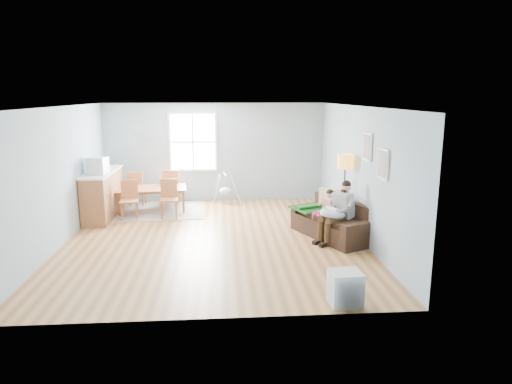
{
  "coord_description": "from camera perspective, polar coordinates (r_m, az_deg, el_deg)",
  "views": [
    {
      "loc": [
        0.19,
        -9.12,
        2.94
      ],
      "look_at": [
        0.86,
        -0.16,
        1.0
      ],
      "focal_mm": 32.0,
      "sensor_mm": 36.0,
      "label": 1
    }
  ],
  "objects": [
    {
      "name": "storage_cube",
      "position": [
        6.72,
        11.02,
        -11.69
      ],
      "size": [
        0.46,
        0.42,
        0.49
      ],
      "color": "silver",
      "rests_on": "room"
    },
    {
      "name": "green_throw",
      "position": [
        10.08,
        7.22,
        -1.97
      ],
      "size": [
        1.1,
        1.01,
        0.04
      ],
      "primitive_type": "cube",
      "rotation": [
        0.0,
        0.0,
        0.42
      ],
      "color": "#166120",
      "rests_on": "sofa"
    },
    {
      "name": "chair_ne",
      "position": [
        12.43,
        -10.52,
        0.89
      ],
      "size": [
        0.46,
        0.46,
        0.96
      ],
      "color": "#A36238",
      "rests_on": "rug"
    },
    {
      "name": "baby_swing",
      "position": [
        12.42,
        -3.88,
        0.21
      ],
      "size": [
        0.91,
        0.92,
        0.82
      ],
      "color": "silver",
      "rests_on": "room"
    },
    {
      "name": "room",
      "position": [
        9.14,
        -5.53,
        8.87
      ],
      "size": [
        8.4,
        9.4,
        3.9
      ],
      "color": "#935D34"
    },
    {
      "name": "chair_se",
      "position": [
        11.2,
        -10.84,
        -0.48
      ],
      "size": [
        0.44,
        0.44,
        0.93
      ],
      "color": "#A36238",
      "rests_on": "rug"
    },
    {
      "name": "floor_lamp",
      "position": [
        9.9,
        11.08,
        2.96
      ],
      "size": [
        0.34,
        0.34,
        1.68
      ],
      "color": "black",
      "rests_on": "room"
    },
    {
      "name": "rug",
      "position": [
        11.97,
        -12.76,
        -2.32
      ],
      "size": [
        2.66,
        2.07,
        0.01
      ],
      "primitive_type": "cube",
      "rotation": [
        0.0,
        0.0,
        0.05
      ],
      "color": "#A29D94",
      "rests_on": "room"
    },
    {
      "name": "counter",
      "position": [
        11.62,
        -18.59,
        -0.23
      ],
      "size": [
        0.59,
        2.02,
        1.13
      ],
      "color": "brown",
      "rests_on": "room"
    },
    {
      "name": "chair_sw",
      "position": [
        11.3,
        -15.52,
        -0.62
      ],
      "size": [
        0.45,
        0.45,
        0.92
      ],
      "color": "#A36238",
      "rests_on": "rug"
    },
    {
      "name": "pictures",
      "position": [
        8.6,
        14.63,
        4.51
      ],
      "size": [
        0.05,
        1.34,
        0.74
      ],
      "color": "white",
      "rests_on": "room"
    },
    {
      "name": "infant",
      "position": [
        9.24,
        9.42,
        -2.18
      ],
      "size": [
        0.25,
        0.33,
        0.13
      ],
      "color": "white",
      "rests_on": "nursing_pillow"
    },
    {
      "name": "father",
      "position": [
        9.3,
        10.25,
        -2.19
      ],
      "size": [
        0.92,
        0.74,
        1.24
      ],
      "color": "gray",
      "rests_on": "sofa"
    },
    {
      "name": "window",
      "position": [
        12.67,
        -7.88,
        6.22
      ],
      "size": [
        1.32,
        0.08,
        1.62
      ],
      "color": "white",
      "rests_on": "room"
    },
    {
      "name": "wall_plates",
      "position": [
        12.83,
        -14.22,
        6.84
      ],
      "size": [
        0.67,
        0.02,
        0.66
      ],
      "color": "#94ACB2",
      "rests_on": "room"
    },
    {
      "name": "monitor",
      "position": [
        11.12,
        -19.24,
        3.13
      ],
      "size": [
        0.46,
        0.44,
        0.39
      ],
      "color": "silver",
      "rests_on": "counter"
    },
    {
      "name": "nursing_pillow",
      "position": [
        9.24,
        9.53,
        -2.67
      ],
      "size": [
        0.69,
        0.68,
        0.21
      ],
      "primitive_type": "torus",
      "rotation": [
        0.0,
        0.14,
        0.49
      ],
      "color": "silver",
      "rests_on": "father"
    },
    {
      "name": "toddler",
      "position": [
        9.69,
        8.8,
        -1.59
      ],
      "size": [
        0.53,
        0.44,
        0.79
      ],
      "color": "silver",
      "rests_on": "sofa"
    },
    {
      "name": "chair_nw",
      "position": [
        12.53,
        -14.73,
        0.68
      ],
      "size": [
        0.44,
        0.44,
        0.93
      ],
      "color": "#A36238",
      "rests_on": "rug"
    },
    {
      "name": "beige_pillow",
      "position": [
        10.08,
        8.96,
        -0.84
      ],
      "size": [
        0.33,
        0.45,
        0.44
      ],
      "primitive_type": "cube",
      "rotation": [
        0.0,
        0.0,
        0.51
      ],
      "color": "tan",
      "rests_on": "sofa"
    },
    {
      "name": "sofa",
      "position": [
        9.69,
        9.72,
        -3.98
      ],
      "size": [
        1.52,
        2.08,
        0.77
      ],
      "color": "black",
      "rests_on": "room"
    },
    {
      "name": "dining_table",
      "position": [
        11.9,
        -12.82,
        -0.93
      ],
      "size": [
        1.81,
        1.12,
        0.61
      ],
      "primitive_type": "imported",
      "rotation": [
        0.0,
        0.0,
        0.1
      ],
      "color": "brown",
      "rests_on": "rug"
    }
  ]
}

